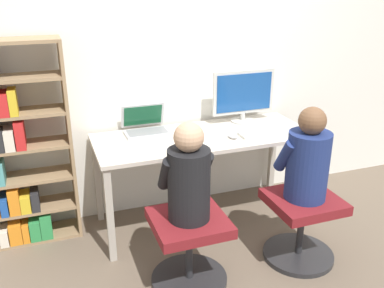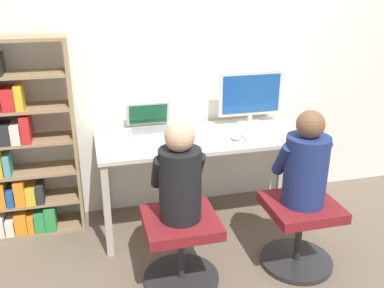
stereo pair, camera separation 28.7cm
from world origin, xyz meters
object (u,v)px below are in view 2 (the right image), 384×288
at_px(desktop_monitor, 251,97).
at_px(bookshelf, 14,147).
at_px(laptop, 150,125).
at_px(person_at_laptop, 180,177).
at_px(person_at_monitor, 306,164).
at_px(office_chair_right, 181,245).
at_px(office_chair_left, 299,228).
at_px(keyboard, 270,135).

xyz_separation_m(desktop_monitor, bookshelf, (-1.89, -0.02, -0.25)).
relative_size(laptop, person_at_laptop, 0.55).
height_order(person_at_monitor, bookshelf, bookshelf).
xyz_separation_m(office_chair_right, person_at_laptop, (-0.00, 0.00, 0.49)).
bearing_deg(office_chair_right, office_chair_left, -1.01).
xyz_separation_m(person_at_monitor, person_at_laptop, (-0.85, 0.01, 0.00)).
bearing_deg(office_chair_left, keyboard, 89.60).
relative_size(office_chair_right, person_at_monitor, 0.79).
bearing_deg(bookshelf, laptop, 1.75).
xyz_separation_m(office_chair_left, person_at_monitor, (0.00, 0.00, 0.49)).
bearing_deg(desktop_monitor, bookshelf, -179.51).
bearing_deg(keyboard, desktop_monitor, 96.11).
bearing_deg(person_at_laptop, person_at_monitor, -0.99).
bearing_deg(laptop, office_chair_left, -46.95).
height_order(keyboard, person_at_laptop, person_at_laptop).
xyz_separation_m(laptop, person_at_monitor, (0.88, -0.94, -0.03)).
bearing_deg(keyboard, person_at_laptop, -146.56).
height_order(laptop, office_chair_left, laptop).
bearing_deg(desktop_monitor, office_chair_right, -131.62).
relative_size(laptop, bookshelf, 0.23).
xyz_separation_m(keyboard, person_at_laptop, (-0.85, -0.56, 0.00)).
distance_m(person_at_monitor, person_at_laptop, 0.85).
xyz_separation_m(laptop, office_chair_right, (0.04, -0.93, -0.52)).
bearing_deg(office_chair_right, laptop, 92.29).
xyz_separation_m(office_chair_left, person_at_laptop, (-0.85, 0.02, 0.49)).
relative_size(office_chair_left, bookshelf, 0.33).
distance_m(office_chair_left, person_at_laptop, 0.98).
xyz_separation_m(person_at_laptop, bookshelf, (-1.08, 0.89, -0.04)).
bearing_deg(office_chair_right, person_at_monitor, -0.68).
distance_m(laptop, keyboard, 0.96).
height_order(office_chair_left, person_at_monitor, person_at_monitor).
bearing_deg(office_chair_left, desktop_monitor, 92.05).
height_order(desktop_monitor, office_chair_left, desktop_monitor).
height_order(office_chair_right, person_at_monitor, person_at_monitor).
bearing_deg(person_at_monitor, bookshelf, 154.73).
relative_size(keyboard, office_chair_right, 0.87).
xyz_separation_m(office_chair_right, person_at_monitor, (0.85, -0.01, 0.49)).
bearing_deg(person_at_monitor, keyboard, 89.60).
relative_size(office_chair_left, person_at_monitor, 0.79).
bearing_deg(bookshelf, person_at_laptop, -39.64).
xyz_separation_m(keyboard, office_chair_right, (-0.85, -0.57, -0.49)).
height_order(keyboard, person_at_monitor, person_at_monitor).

